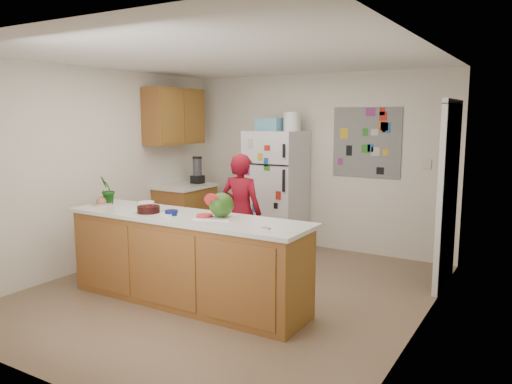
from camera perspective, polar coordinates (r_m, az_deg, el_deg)
The scene contains 26 objects.
floor at distance 5.60m, azimuth -2.98°, elevation -11.36°, with size 4.00×4.50×0.02m, color brown.
wall_back at distance 7.28m, azimuth 6.88°, elevation 3.44°, with size 4.00×0.02×2.50m, color beige.
wall_left at distance 6.63m, azimuth -17.70°, elevation 2.58°, with size 0.02×4.50×2.50m, color beige.
wall_right at distance 4.51m, azimuth 18.63°, elevation -0.17°, with size 0.02×4.50×2.50m, color beige.
ceiling at distance 5.29m, azimuth -3.21°, elevation 15.20°, with size 4.00×4.50×0.02m, color white.
doorway at distance 5.96m, azimuth 21.26°, elevation -0.48°, with size 0.03×0.85×2.04m, color black.
peninsula_base at distance 5.19m, azimuth -7.98°, elevation -7.84°, with size 2.60×0.62×0.88m, color brown.
peninsula_top at distance 5.08m, azimuth -8.08°, elevation -2.86°, with size 2.68×0.70×0.04m, color silver.
side_counter_base at distance 7.50m, azimuth -8.04°, elevation -2.76°, with size 0.60×0.80×0.86m, color brown.
side_counter_top at distance 7.42m, azimuth -8.11°, elevation 0.65°, with size 0.64×0.84×0.04m, color silver.
upper_cabinets at distance 7.40m, azimuth -9.32°, elevation 8.52°, with size 0.35×1.00×0.80m, color brown.
refrigerator at distance 7.18m, azimuth 2.30°, elevation 0.22°, with size 0.75×0.70×1.70m, color silver.
fridge_top_bin at distance 7.15m, azimuth 1.64°, elevation 7.75°, with size 0.35×0.28×0.18m, color #5999B2.
photo_collage at distance 6.97m, azimuth 12.52°, elevation 5.54°, with size 0.95×0.01×0.95m, color slate.
person at distance 6.14m, azimuth -1.69°, elevation -2.37°, with size 0.53×0.35×1.46m, color maroon.
blender_appliance at distance 7.55m, azimuth -6.72°, elevation 2.42°, with size 0.13×0.13×0.38m, color black.
cutting_board at distance 4.91m, azimuth -4.68°, elevation -2.90°, with size 0.37×0.28×0.01m, color white.
watermelon at distance 4.86m, azimuth -3.98°, elevation -1.47°, with size 0.24×0.24×0.24m, color #276213.
watermelon_slice at distance 4.92m, azimuth -5.90°, elevation -2.69°, with size 0.16×0.16×0.02m, color red.
cherry_bowl at distance 5.26m, azimuth -12.18°, elevation -1.95°, with size 0.23×0.23×0.07m, color black.
white_bowl at distance 5.60m, azimuth -12.42°, elevation -1.37°, with size 0.17×0.17×0.06m, color white.
cobalt_bowl at distance 5.09m, azimuth -9.64°, elevation -2.34°, with size 0.13×0.13×0.05m, color #0A1455.
plate at distance 5.89m, azimuth -17.22°, elevation -1.29°, with size 0.23×0.23×0.02m, color beige.
paper_towel at distance 5.12m, azimuth -9.75°, elevation -2.46°, with size 0.17×0.15×0.02m, color white.
keys at distance 4.43m, azimuth 1.16°, elevation -4.15°, with size 0.08×0.04×0.01m, color gray.
potted_plant at distance 5.87m, azimuth -16.65°, elevation 0.23°, with size 0.18×0.14×0.33m, color #0F460E.
Camera 1 is at (2.93, -4.37, 1.91)m, focal length 35.00 mm.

